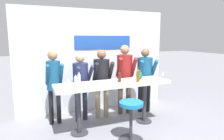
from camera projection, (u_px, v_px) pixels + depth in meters
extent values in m
plane|color=gray|center=(114.00, 127.00, 4.39)|extent=(40.00, 40.00, 0.00)
cube|color=silver|center=(95.00, 60.00, 5.37)|extent=(4.07, 0.10, 2.67)
cube|color=#1E479E|center=(103.00, 42.00, 5.33)|extent=(1.57, 0.02, 0.36)
cube|color=silver|center=(114.00, 84.00, 4.23)|extent=(2.47, 0.67, 0.06)
cylinder|color=#333338|center=(79.00, 110.00, 4.02)|extent=(0.09, 0.09, 0.95)
cylinder|color=#333338|center=(79.00, 133.00, 4.10)|extent=(0.36, 0.36, 0.02)
cylinder|color=#333338|center=(144.00, 101.00, 4.60)|extent=(0.09, 0.09, 0.95)
cylinder|color=#333338|center=(144.00, 121.00, 4.67)|extent=(0.36, 0.36, 0.02)
cylinder|color=#333338|center=(131.00, 140.00, 3.81)|extent=(0.47, 0.47, 0.02)
cylinder|color=#333338|center=(131.00, 122.00, 3.75)|extent=(0.06, 0.06, 0.70)
cylinder|color=#1972B2|center=(131.00, 104.00, 3.70)|extent=(0.45, 0.45, 0.07)
cylinder|color=black|center=(51.00, 107.00, 4.47)|extent=(0.10, 0.10, 0.80)
cylinder|color=black|center=(59.00, 106.00, 4.54)|extent=(0.10, 0.10, 0.80)
cylinder|color=#19517A|center=(54.00, 75.00, 4.39)|extent=(0.31, 0.31, 0.64)
sphere|color=#9E7556|center=(53.00, 55.00, 4.32)|extent=(0.22, 0.22, 0.22)
cylinder|color=#19517A|center=(47.00, 75.00, 4.18)|extent=(0.08, 0.37, 0.48)
cylinder|color=#19517A|center=(61.00, 74.00, 4.30)|extent=(0.08, 0.37, 0.48)
cylinder|color=#23283D|center=(77.00, 105.00, 4.64)|extent=(0.11, 0.11, 0.76)
cylinder|color=#23283D|center=(85.00, 104.00, 4.74)|extent=(0.11, 0.11, 0.76)
cylinder|color=#23284C|center=(81.00, 76.00, 4.58)|extent=(0.41, 0.41, 0.61)
sphere|color=tan|center=(80.00, 58.00, 4.51)|extent=(0.21, 0.21, 0.21)
cylinder|color=#23284C|center=(76.00, 76.00, 4.36)|extent=(0.15, 0.37, 0.47)
cylinder|color=#23284C|center=(90.00, 75.00, 4.54)|extent=(0.15, 0.37, 0.47)
cylinder|color=gray|center=(98.00, 102.00, 4.84)|extent=(0.12, 0.12, 0.80)
cylinder|color=gray|center=(106.00, 101.00, 4.90)|extent=(0.12, 0.12, 0.80)
cylinder|color=black|center=(102.00, 73.00, 4.76)|extent=(0.41, 0.41, 0.63)
sphere|color=brown|center=(101.00, 54.00, 4.69)|extent=(0.22, 0.22, 0.22)
cylinder|color=black|center=(96.00, 72.00, 4.55)|extent=(0.13, 0.39, 0.49)
cylinder|color=black|center=(111.00, 71.00, 4.66)|extent=(0.13, 0.39, 0.49)
cylinder|color=#473D33|center=(120.00, 98.00, 5.12)|extent=(0.12, 0.12, 0.85)
cylinder|color=#473D33|center=(128.00, 97.00, 5.16)|extent=(0.12, 0.12, 0.85)
cylinder|color=maroon|center=(125.00, 68.00, 5.02)|extent=(0.45, 0.45, 0.67)
sphere|color=#9E7556|center=(125.00, 50.00, 4.94)|extent=(0.23, 0.23, 0.23)
cylinder|color=maroon|center=(119.00, 67.00, 4.82)|extent=(0.17, 0.41, 0.52)
cylinder|color=maroon|center=(134.00, 67.00, 4.89)|extent=(0.17, 0.41, 0.52)
cylinder|color=black|center=(140.00, 97.00, 5.25)|extent=(0.12, 0.12, 0.80)
cylinder|color=black|center=(148.00, 96.00, 5.29)|extent=(0.12, 0.12, 0.80)
cylinder|color=#19517A|center=(145.00, 70.00, 5.16)|extent=(0.46, 0.46, 0.64)
sphere|color=brown|center=(145.00, 53.00, 5.08)|extent=(0.22, 0.22, 0.22)
cylinder|color=#19517A|center=(140.00, 69.00, 4.96)|extent=(0.17, 0.40, 0.50)
cylinder|color=#19517A|center=(154.00, 69.00, 5.03)|extent=(0.17, 0.40, 0.50)
cylinder|color=#4C1E0F|center=(120.00, 78.00, 4.25)|extent=(0.06, 0.06, 0.18)
sphere|color=#4C1E0F|center=(120.00, 74.00, 4.23)|extent=(0.06, 0.06, 0.06)
cylinder|color=#4C1E0F|center=(120.00, 72.00, 4.23)|extent=(0.02, 0.02, 0.06)
cylinder|color=black|center=(120.00, 71.00, 4.22)|extent=(0.03, 0.03, 0.01)
cylinder|color=brown|center=(138.00, 77.00, 4.26)|extent=(0.07, 0.07, 0.22)
sphere|color=brown|center=(138.00, 72.00, 4.24)|extent=(0.07, 0.07, 0.07)
cylinder|color=brown|center=(138.00, 70.00, 4.24)|extent=(0.03, 0.03, 0.08)
cylinder|color=black|center=(138.00, 68.00, 4.23)|extent=(0.03, 0.03, 0.02)
cylinder|color=#B7BCC1|center=(76.00, 83.00, 3.77)|extent=(0.07, 0.07, 0.18)
sphere|color=#B7BCC1|center=(76.00, 78.00, 3.75)|extent=(0.07, 0.07, 0.07)
cylinder|color=#B7BCC1|center=(76.00, 76.00, 3.75)|extent=(0.03, 0.03, 0.06)
cylinder|color=black|center=(76.00, 74.00, 3.74)|extent=(0.03, 0.03, 0.01)
cylinder|color=#B7BCC1|center=(79.00, 80.00, 3.95)|extent=(0.07, 0.07, 0.20)
sphere|color=#B7BCC1|center=(79.00, 76.00, 3.93)|extent=(0.07, 0.07, 0.07)
cylinder|color=#B7BCC1|center=(79.00, 74.00, 3.93)|extent=(0.03, 0.03, 0.07)
cylinder|color=black|center=(79.00, 72.00, 3.92)|extent=(0.03, 0.03, 0.01)
cylinder|color=silver|center=(162.00, 79.00, 4.57)|extent=(0.06, 0.06, 0.01)
cylinder|color=silver|center=(163.00, 77.00, 4.56)|extent=(0.01, 0.01, 0.08)
cone|color=silver|center=(163.00, 73.00, 4.55)|extent=(0.07, 0.07, 0.09)
cylinder|color=silver|center=(69.00, 87.00, 3.80)|extent=(0.06, 0.06, 0.01)
cylinder|color=silver|center=(68.00, 85.00, 3.79)|extent=(0.01, 0.01, 0.08)
cone|color=silver|center=(68.00, 81.00, 3.78)|extent=(0.07, 0.07, 0.09)
ellipsoid|color=#1E665B|center=(140.00, 75.00, 4.54)|extent=(0.13, 0.13, 0.17)
cylinder|color=#1E665B|center=(140.00, 71.00, 4.52)|extent=(0.04, 0.04, 0.05)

